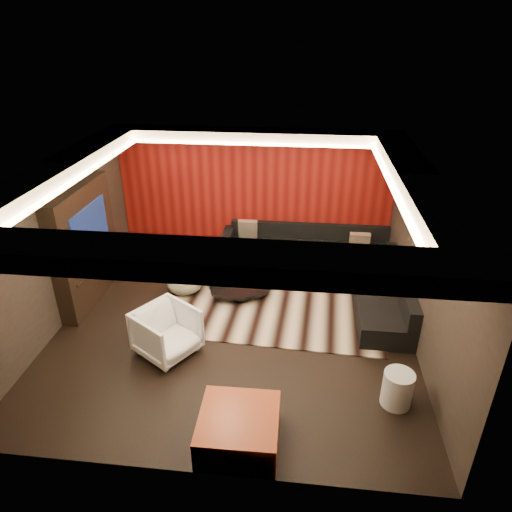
# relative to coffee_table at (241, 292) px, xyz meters

# --- Properties ---
(floor) EXTENTS (6.00, 6.00, 0.02)m
(floor) POSITION_rel_coffee_table_xyz_m (0.01, -0.85, -0.13)
(floor) COLOR black
(floor) RESTS_ON ground
(ceiling) EXTENTS (6.00, 6.00, 0.02)m
(ceiling) POSITION_rel_coffee_table_xyz_m (0.01, -0.85, 2.69)
(ceiling) COLOR silver
(ceiling) RESTS_ON ground
(wall_back) EXTENTS (6.00, 0.02, 2.80)m
(wall_back) POSITION_rel_coffee_table_xyz_m (0.01, 2.16, 1.28)
(wall_back) COLOR black
(wall_back) RESTS_ON ground
(wall_left) EXTENTS (0.02, 6.00, 2.80)m
(wall_left) POSITION_rel_coffee_table_xyz_m (-3.00, -0.85, 1.28)
(wall_left) COLOR black
(wall_left) RESTS_ON ground
(wall_right) EXTENTS (0.02, 6.00, 2.80)m
(wall_right) POSITION_rel_coffee_table_xyz_m (3.02, -0.85, 1.28)
(wall_right) COLOR black
(wall_right) RESTS_ON ground
(red_feature_wall) EXTENTS (5.98, 0.05, 2.78)m
(red_feature_wall) POSITION_rel_coffee_table_xyz_m (0.01, 2.12, 1.28)
(red_feature_wall) COLOR #6B0C0A
(red_feature_wall) RESTS_ON ground
(soffit_back) EXTENTS (6.00, 0.60, 0.22)m
(soffit_back) POSITION_rel_coffee_table_xyz_m (0.01, 1.85, 2.57)
(soffit_back) COLOR silver
(soffit_back) RESTS_ON ground
(soffit_front) EXTENTS (6.00, 0.60, 0.22)m
(soffit_front) POSITION_rel_coffee_table_xyz_m (0.01, -3.55, 2.57)
(soffit_front) COLOR silver
(soffit_front) RESTS_ON ground
(soffit_left) EXTENTS (0.60, 4.80, 0.22)m
(soffit_left) POSITION_rel_coffee_table_xyz_m (-2.69, -0.85, 2.57)
(soffit_left) COLOR silver
(soffit_left) RESTS_ON ground
(soffit_right) EXTENTS (0.60, 4.80, 0.22)m
(soffit_right) POSITION_rel_coffee_table_xyz_m (2.71, -0.85, 2.57)
(soffit_right) COLOR silver
(soffit_right) RESTS_ON ground
(cove_back) EXTENTS (4.80, 0.08, 0.04)m
(cove_back) POSITION_rel_coffee_table_xyz_m (0.01, 1.51, 2.48)
(cove_back) COLOR #FFD899
(cove_back) RESTS_ON ground
(cove_front) EXTENTS (4.80, 0.08, 0.04)m
(cove_front) POSITION_rel_coffee_table_xyz_m (0.01, -3.21, 2.48)
(cove_front) COLOR #FFD899
(cove_front) RESTS_ON ground
(cove_left) EXTENTS (0.08, 4.80, 0.04)m
(cove_left) POSITION_rel_coffee_table_xyz_m (-2.35, -0.85, 2.48)
(cove_left) COLOR #FFD899
(cove_left) RESTS_ON ground
(cove_right) EXTENTS (0.08, 4.80, 0.04)m
(cove_right) POSITION_rel_coffee_table_xyz_m (2.37, -0.85, 2.48)
(cove_right) COLOR #FFD899
(cove_right) RESTS_ON ground
(tv_surround) EXTENTS (0.30, 2.00, 2.20)m
(tv_surround) POSITION_rel_coffee_table_xyz_m (-2.84, -0.25, 0.98)
(tv_surround) COLOR black
(tv_surround) RESTS_ON ground
(tv_screen) EXTENTS (0.04, 1.30, 0.80)m
(tv_screen) POSITION_rel_coffee_table_xyz_m (-2.68, -0.25, 1.33)
(tv_screen) COLOR black
(tv_screen) RESTS_ON ground
(tv_shelf) EXTENTS (0.04, 1.60, 0.04)m
(tv_shelf) POSITION_rel_coffee_table_xyz_m (-2.68, -0.25, 0.58)
(tv_shelf) COLOR black
(tv_shelf) RESTS_ON ground
(rug) EXTENTS (4.15, 3.20, 0.02)m
(rug) POSITION_rel_coffee_table_xyz_m (0.63, 0.06, -0.11)
(rug) COLOR beige
(rug) RESTS_ON floor
(coffee_table) EXTENTS (1.50, 1.50, 0.20)m
(coffee_table) POSITION_rel_coffee_table_xyz_m (0.00, 0.00, 0.00)
(coffee_table) COLOR black
(coffee_table) RESTS_ON rug
(drum_stool) EXTENTS (0.38, 0.38, 0.40)m
(drum_stool) POSITION_rel_coffee_table_xyz_m (-0.53, 0.29, 0.10)
(drum_stool) COLOR black
(drum_stool) RESTS_ON rug
(striped_pouf) EXTENTS (0.73, 0.73, 0.38)m
(striped_pouf) POSITION_rel_coffee_table_xyz_m (-1.12, 0.08, 0.09)
(striped_pouf) COLOR beige
(striped_pouf) RESTS_ON rug
(white_side_table) EXTENTS (0.47, 0.47, 0.52)m
(white_side_table) POSITION_rel_coffee_table_xyz_m (2.51, -2.46, 0.14)
(white_side_table) COLOR silver
(white_side_table) RESTS_ON floor
(orange_ottoman) EXTENTS (1.00, 1.00, 0.44)m
(orange_ottoman) POSITION_rel_coffee_table_xyz_m (0.44, -3.35, 0.10)
(orange_ottoman) COLOR #A62715
(orange_ottoman) RESTS_ON floor
(armchair) EXTENTS (1.18, 1.18, 0.78)m
(armchair) POSITION_rel_coffee_table_xyz_m (-0.93, -1.74, 0.27)
(armchair) COLOR white
(armchair) RESTS_ON floor
(sectional_sofa) EXTENTS (3.65, 3.50, 0.75)m
(sectional_sofa) POSITION_rel_coffee_table_xyz_m (1.75, 1.01, 0.14)
(sectional_sofa) COLOR black
(sectional_sofa) RESTS_ON floor
(throw_pillows) EXTENTS (3.19, 1.68, 0.50)m
(throw_pillows) POSITION_rel_coffee_table_xyz_m (1.67, 1.29, 0.50)
(throw_pillows) COLOR beige
(throw_pillows) RESTS_ON sectional_sofa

